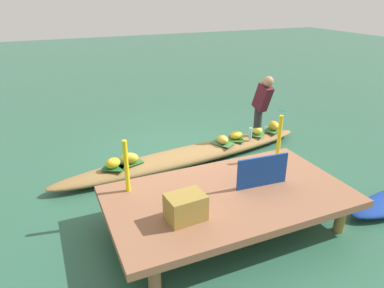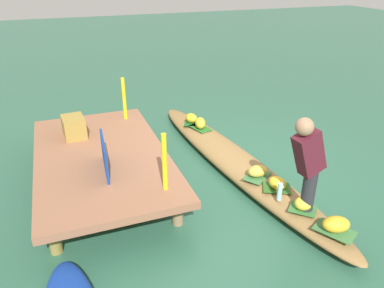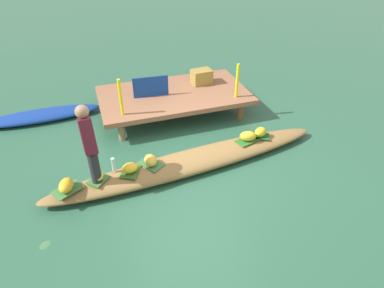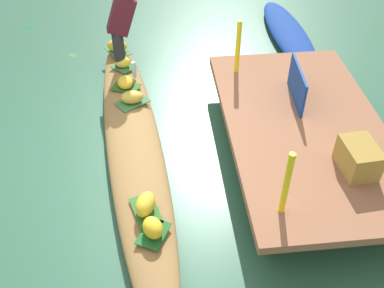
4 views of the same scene
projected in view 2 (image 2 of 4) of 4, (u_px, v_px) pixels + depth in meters
canal_water at (234, 168)px, 5.86m from camera, size 40.00×40.00×0.00m
dock_platform at (101, 158)px, 5.28m from camera, size 3.20×1.80×0.49m
vendor_boat at (234, 161)px, 5.81m from camera, size 5.12×1.17×0.24m
leaf_mat_0 at (303, 209)px, 4.47m from camera, size 0.40×0.40×0.01m
banana_bunch_0 at (304, 203)px, 4.43m from camera, size 0.22×0.25×0.16m
leaf_mat_1 at (191, 123)px, 6.90m from camera, size 0.42×0.37×0.01m
banana_bunch_1 at (191, 118)px, 6.86m from camera, size 0.30×0.26×0.18m
leaf_mat_2 at (335, 231)px, 4.10m from camera, size 0.51×0.44×0.01m
banana_bunch_2 at (336, 224)px, 4.06m from camera, size 0.28×0.35×0.18m
leaf_mat_3 at (200, 128)px, 6.68m from camera, size 0.48×0.35×0.01m
banana_bunch_3 at (200, 123)px, 6.63m from camera, size 0.34×0.26×0.19m
leaf_mat_4 at (257, 176)px, 5.16m from camera, size 0.44×0.48×0.01m
banana_bunch_4 at (257, 171)px, 5.13m from camera, size 0.21×0.30×0.16m
leaf_mat_5 at (277, 188)px, 4.89m from camera, size 0.40×0.44×0.01m
banana_bunch_5 at (277, 183)px, 4.86m from camera, size 0.27×0.23×0.15m
vendor_person at (308, 160)px, 4.13m from camera, size 0.22×0.46×1.23m
water_bottle at (280, 192)px, 4.60m from camera, size 0.06×0.06×0.24m
market_banner at (105, 155)px, 4.73m from camera, size 0.75×0.08×0.44m
railing_post_west at (165, 162)px, 4.27m from camera, size 0.06×0.06×0.73m
railing_post_east at (124, 99)px, 6.29m from camera, size 0.06×0.06×0.73m
produce_crate at (74, 127)px, 5.71m from camera, size 0.46×0.35×0.32m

